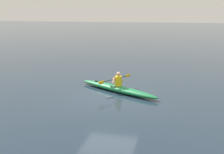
# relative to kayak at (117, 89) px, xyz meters

# --- Properties ---
(ground_plane) EXTENTS (160.00, 160.00, 0.00)m
(ground_plane) POSITION_rel_kayak_xyz_m (0.22, 0.89, -0.15)
(ground_plane) COLOR #1E2D3D
(kayak) EXTENTS (4.45, 2.86, 0.31)m
(kayak) POSITION_rel_kayak_xyz_m (0.00, 0.00, 0.00)
(kayak) COLOR #19723F
(kayak) RESTS_ON ground
(kayaker) EXTENTS (1.19, 2.06, 0.70)m
(kayaker) POSITION_rel_kayak_xyz_m (-0.05, 0.03, 0.45)
(kayaker) COLOR yellow
(kayaker) RESTS_ON kayak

